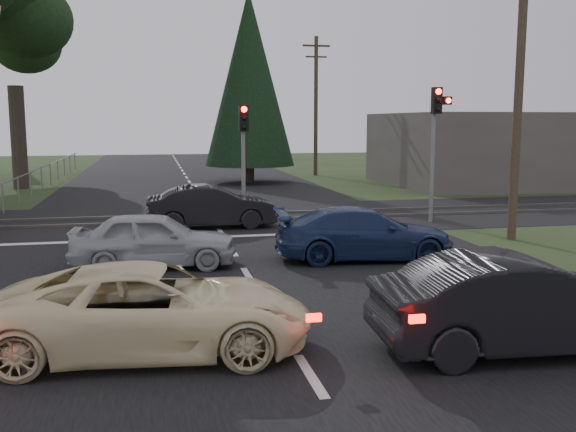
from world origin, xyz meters
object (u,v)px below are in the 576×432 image
object	(u,v)px
dark_hatchback	(522,305)
cream_coupe	(153,310)
utility_pole_near	(519,81)
silver_car	(154,240)
blue_sedan	(364,234)
traffic_signal_right	(436,128)
utility_pole_far	(256,110)
traffic_signal_center	(244,143)
utility_pole_mid	(316,103)
dark_car_far	(211,207)

from	to	relation	value
dark_hatchback	cream_coupe	bearing A→B (deg)	81.72
utility_pole_near	silver_car	world-z (taller)	utility_pole_near
dark_hatchback	blue_sedan	distance (m)	6.97
traffic_signal_right	dark_hatchback	xyz separation A→B (m)	(-4.14, -12.22, -2.56)
traffic_signal_right	utility_pole_far	xyz separation A→B (m)	(0.95, 45.53, 1.41)
utility_pole_near	dark_hatchback	distance (m)	10.87
traffic_signal_center	utility_pole_mid	size ratio (longest dim) A/B	0.46
utility_pole_far	dark_hatchback	distance (m)	58.10
utility_pole_near	utility_pole_mid	xyz separation A→B (m)	(0.00, 24.00, 0.00)
traffic_signal_right	cream_coupe	bearing A→B (deg)	-131.23
cream_coupe	dark_car_far	distance (m)	11.80
cream_coupe	utility_pole_mid	bearing A→B (deg)	-13.06
traffic_signal_right	utility_pole_near	size ratio (longest dim) A/B	0.52
utility_pole_far	dark_hatchback	size ratio (longest dim) A/B	1.96
utility_pole_mid	blue_sedan	bearing A→B (deg)	-101.59
traffic_signal_center	cream_coupe	bearing A→B (deg)	-104.40
cream_coupe	dark_hatchback	distance (m)	5.68
traffic_signal_right	dark_car_far	distance (m)	8.19
cream_coupe	dark_hatchback	size ratio (longest dim) A/B	1.07
dark_hatchback	dark_car_far	world-z (taller)	dark_hatchback
utility_pole_mid	utility_pole_far	distance (m)	25.00
traffic_signal_right	utility_pole_mid	distance (m)	20.60
traffic_signal_right	silver_car	bearing A→B (deg)	-152.38
utility_pole_near	dark_car_far	distance (m)	10.40
traffic_signal_center	blue_sedan	size ratio (longest dim) A/B	0.89
cream_coupe	dark_hatchback	xyz separation A→B (m)	(5.56, -1.15, 0.07)
utility_pole_near	utility_pole_far	size ratio (longest dim) A/B	1.00
utility_pole_near	utility_pole_far	bearing A→B (deg)	90.00
silver_car	blue_sedan	xyz separation A→B (m)	(5.32, -0.20, -0.01)
traffic_signal_right	utility_pole_near	bearing A→B (deg)	-74.66
utility_pole_mid	cream_coupe	bearing A→B (deg)	-108.63
traffic_signal_right	traffic_signal_center	bearing A→B (deg)	169.59
traffic_signal_center	dark_car_far	xyz separation A→B (m)	(-1.20, -0.63, -2.10)
traffic_signal_right	utility_pole_near	world-z (taller)	utility_pole_near
utility_pole_far	dark_car_far	bearing A→B (deg)	-100.95
silver_car	utility_pole_near	bearing A→B (deg)	-76.26
utility_pole_near	blue_sedan	world-z (taller)	utility_pole_near
traffic_signal_center	blue_sedan	distance (m)	7.15
utility_pole_mid	cream_coupe	world-z (taller)	utility_pole_mid
traffic_signal_right	blue_sedan	xyz separation A→B (m)	(-4.33, -5.25, -2.64)
dark_hatchback	dark_car_far	distance (m)	13.29
utility_pole_mid	utility_pole_far	size ratio (longest dim) A/B	1.00
utility_pole_far	silver_car	world-z (taller)	utility_pole_far
traffic_signal_center	utility_pole_far	xyz separation A→B (m)	(7.50, 44.32, 1.92)
blue_sedan	utility_pole_far	bearing A→B (deg)	-0.70
utility_pole_mid	utility_pole_far	bearing A→B (deg)	90.00
traffic_signal_right	traffic_signal_center	size ratio (longest dim) A/B	1.15
utility_pole_far	cream_coupe	distance (m)	57.73
silver_car	traffic_signal_right	bearing A→B (deg)	-57.09
traffic_signal_center	cream_coupe	distance (m)	12.84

